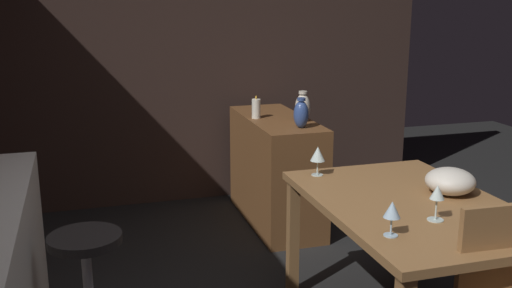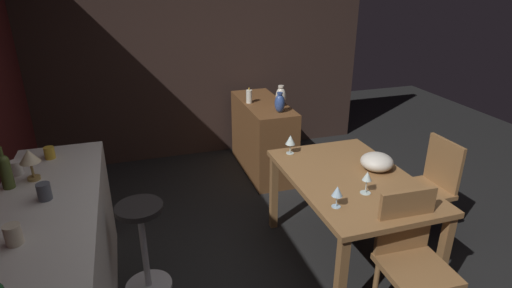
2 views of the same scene
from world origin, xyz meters
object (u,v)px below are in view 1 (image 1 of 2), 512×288
sideboard_cabinet (276,170)px  wine_glass_center (392,211)px  wine_glass_right (318,155)px  fruit_bowl (450,181)px  dining_table (411,219)px  pillar_candle_tall (256,109)px  vase_ceramic_blue (301,114)px  wine_glass_left (437,194)px  vase_ceramic_ivory (303,107)px

sideboard_cabinet → wine_glass_center: size_ratio=7.31×
wine_glass_right → fruit_bowl: 0.71m
dining_table → wine_glass_right: wine_glass_right is taller
sideboard_cabinet → dining_table: bearing=-176.5°
fruit_bowl → pillar_candle_tall: bearing=16.4°
vase_ceramic_blue → wine_glass_center: bearing=171.7°
wine_glass_right → vase_ceramic_blue: size_ratio=0.78×
pillar_candle_tall → vase_ceramic_blue: bearing=-153.7°
sideboard_cabinet → wine_glass_left: size_ratio=6.72×
vase_ceramic_blue → dining_table: bearing=-177.6°
wine_glass_left → vase_ceramic_ivory: 1.80m
wine_glass_right → vase_ceramic_ivory: 1.06m
sideboard_cabinet → pillar_candle_tall: size_ratio=6.49×
sideboard_cabinet → pillar_candle_tall: (0.02, 0.15, 0.48)m
wine_glass_right → vase_ceramic_blue: bearing=-14.7°
wine_glass_center → fruit_bowl: 0.68m
vase_ceramic_ivory → wine_glass_left: bearing=178.0°
sideboard_cabinet → vase_ceramic_blue: (-0.38, -0.05, 0.51)m
wine_glass_center → fruit_bowl: size_ratio=0.61×
pillar_candle_tall → dining_table: bearing=-171.7°
wine_glass_right → wine_glass_center: 0.88m
wine_glass_center → sideboard_cabinet: bearing=-5.5°
wine_glass_left → pillar_candle_tall: bearing=6.5°
wine_glass_left → dining_table: bearing=-6.9°
fruit_bowl → vase_ceramic_blue: 1.34m
fruit_bowl → pillar_candle_tall: 1.78m
sideboard_cabinet → vase_ceramic_blue: bearing=-172.7°
dining_table → pillar_candle_tall: pillar_candle_tall is taller
fruit_bowl → vase_ceramic_ivory: vase_ceramic_ivory is taller
fruit_bowl → vase_ceramic_blue: vase_ceramic_blue is taller
sideboard_cabinet → fruit_bowl: bearing=-168.3°
fruit_bowl → vase_ceramic_blue: size_ratio=1.18×
wine_glass_left → pillar_candle_tall: (2.00, 0.23, 0.03)m
wine_glass_right → vase_ceramic_blue: (0.82, -0.21, 0.06)m
pillar_candle_tall → fruit_bowl: bearing=-163.6°
wine_glass_right → wine_glass_center: (-0.88, 0.03, -0.01)m
wine_glass_right → wine_glass_center: wine_glass_right is taller
wine_glass_left → wine_glass_center: (-0.10, 0.28, -0.01)m
wine_glass_right → fruit_bowl: wine_glass_right is taller
wine_glass_left → vase_ceramic_blue: (1.59, 0.03, 0.06)m
wine_glass_right → wine_glass_center: bearing=177.7°
wine_glass_center → pillar_candle_tall: bearing=-1.3°
dining_table → vase_ceramic_ivory: 1.58m
vase_ceramic_ivory → dining_table: bearing=178.8°
wine_glass_left → pillar_candle_tall: pillar_candle_tall is taller
pillar_candle_tall → vase_ceramic_ivory: vase_ceramic_ivory is taller
dining_table → wine_glass_left: wine_glass_left is taller
wine_glass_center → fruit_bowl: bearing=-54.4°
dining_table → wine_glass_center: 0.50m
sideboard_cabinet → wine_glass_left: (-1.97, -0.08, 0.45)m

